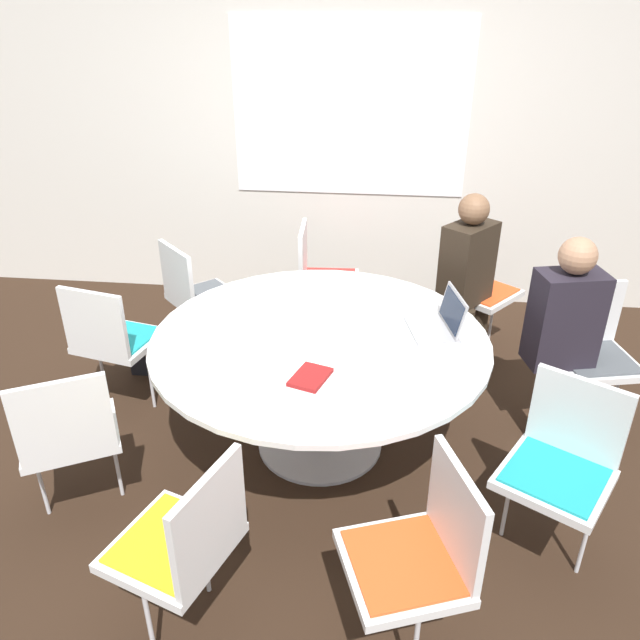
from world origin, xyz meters
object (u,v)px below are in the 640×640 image
(chair_2, at_px, (321,273))
(chair_6, at_px, (185,539))
(chair_5, at_px, (68,430))
(person_0, at_px, (565,325))
(spiral_notebook, at_px, (311,377))
(chair_4, at_px, (112,335))
(person_1, at_px, (469,268))
(chair_8, at_px, (562,458))
(chair_7, at_px, (420,549))
(handbag, at_px, (159,353))
(chair_3, at_px, (196,291))
(chair_0, at_px, (592,345))
(laptop, at_px, (440,321))
(chair_1, at_px, (475,281))

(chair_2, bearing_deg, chair_6, -8.45)
(chair_5, bearing_deg, chair_6, -65.85)
(person_0, xyz_separation_m, spiral_notebook, (-1.32, -0.70, 0.02))
(chair_4, height_order, person_1, person_1)
(chair_2, distance_m, chair_8, 2.30)
(chair_7, bearing_deg, chair_6, 73.18)
(chair_5, height_order, handbag, chair_5)
(chair_5, height_order, chair_6, same)
(chair_2, bearing_deg, chair_4, -50.13)
(person_1, bearing_deg, chair_3, -45.59)
(chair_0, relative_size, chair_6, 1.00)
(chair_2, relative_size, laptop, 2.35)
(person_1, bearing_deg, handbag, -40.31)
(chair_0, xyz_separation_m, chair_8, (-0.40, -1.04, 0.00))
(chair_0, distance_m, chair_6, 2.54)
(chair_8, height_order, person_0, person_0)
(chair_0, relative_size, spiral_notebook, 3.53)
(chair_6, bearing_deg, chair_0, -29.29)
(chair_5, xyz_separation_m, chair_7, (1.62, -0.53, 0.00))
(chair_7, bearing_deg, chair_0, -52.54)
(chair_4, bearing_deg, handbag, 91.83)
(spiral_notebook, bearing_deg, chair_5, -166.90)
(chair_0, distance_m, chair_5, 2.87)
(chair_6, distance_m, spiral_notebook, 0.94)
(spiral_notebook, bearing_deg, person_1, 58.85)
(chair_6, relative_size, chair_7, 1.00)
(laptop, bearing_deg, chair_1, 150.48)
(person_1, bearing_deg, chair_7, 30.21)
(chair_7, height_order, person_0, person_0)
(chair_3, xyz_separation_m, person_0, (2.28, -0.59, 0.19))
(chair_1, xyz_separation_m, chair_7, (-0.46, -2.47, 0.00))
(handbag, bearing_deg, chair_1, 15.64)
(chair_0, relative_size, handbag, 2.41)
(handbag, bearing_deg, spiral_notebook, -42.00)
(person_1, height_order, spiral_notebook, person_1)
(chair_5, relative_size, laptop, 2.35)
(chair_2, xyz_separation_m, chair_7, (0.65, -2.49, 0.00))
(chair_3, distance_m, person_0, 2.36)
(chair_4, height_order, chair_7, same)
(chair_0, distance_m, person_1, 0.92)
(handbag, bearing_deg, person_1, 10.05)
(chair_6, height_order, spiral_notebook, chair_6)
(chair_0, height_order, chair_8, same)
(handbag, bearing_deg, chair_5, -86.64)
(chair_5, bearing_deg, chair_2, 35.58)
(chair_8, xyz_separation_m, laptop, (-0.51, 0.76, 0.25))
(chair_3, xyz_separation_m, chair_4, (-0.33, -0.66, 0.00))
(chair_8, bearing_deg, chair_4, 12.13)
(chair_1, bearing_deg, chair_7, 29.09)
(chair_1, bearing_deg, spiral_notebook, 9.88)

